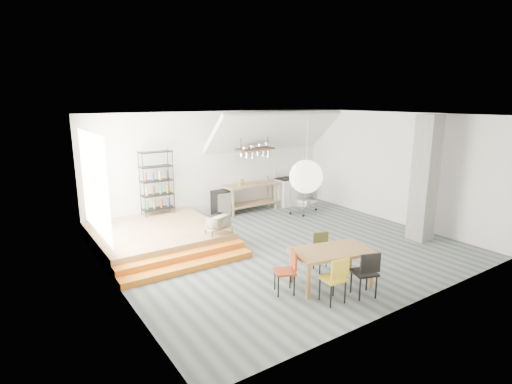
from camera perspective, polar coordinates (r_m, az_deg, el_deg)
floor at (r=9.96m, az=3.98°, el=-7.81°), size 8.00×8.00×0.00m
wall_back at (r=12.41m, az=-5.85°, el=4.01°), size 8.00×0.04×3.20m
wall_left at (r=7.78m, az=-19.84°, el=-2.22°), size 0.04×7.00×3.20m
wall_right at (r=12.34m, az=19.00°, el=3.30°), size 0.04×7.00×3.20m
ceiling at (r=9.31m, az=4.30°, el=10.91°), size 8.00×7.00×0.02m
slope_ceiling at (r=12.74m, az=2.59°, el=8.60°), size 4.40×1.44×1.32m
window_pane at (r=9.17m, az=-22.14°, el=1.12°), size 0.02×2.50×2.20m
platform at (r=10.43m, az=-13.98°, el=-6.04°), size 3.00×3.00×0.40m
step_lower at (r=8.78m, az=-9.47°, el=-10.47°), size 3.00×0.35×0.13m
step_upper at (r=9.05m, az=-10.42°, el=-9.31°), size 3.00×0.35×0.27m
concrete_column at (r=10.92m, az=22.98°, el=1.78°), size 0.50×0.50×3.20m
kitchen_counter at (r=12.85m, az=-0.68°, el=-0.04°), size 1.80×0.60×0.91m
stove at (r=13.68m, az=4.23°, el=0.12°), size 0.60×0.60×1.18m
pot_rack at (r=12.44m, az=-0.02°, el=5.85°), size 1.20×0.50×1.43m
wire_shelving at (r=11.39m, az=-14.01°, el=1.47°), size 0.88×0.38×1.80m
microwave_shelf at (r=9.65m, az=-5.35°, el=-5.09°), size 0.60×0.40×0.16m
paper_lantern at (r=7.21m, az=7.16°, el=2.20°), size 0.60×0.60×0.60m
dining_table at (r=7.94m, az=10.73°, el=-8.65°), size 1.67×1.17×0.72m
chair_mustard at (r=7.30m, az=11.31°, el=-11.72°), size 0.43×0.43×0.87m
chair_black at (r=7.63m, az=15.52°, el=-10.73°), size 0.52×0.52×0.89m
chair_olive at (r=8.63m, az=9.45°, el=-7.92°), size 0.46×0.46×0.81m
chair_red at (r=7.58m, az=4.61°, el=-10.77°), size 0.50×0.50×0.82m
rolling_cart at (r=12.76m, az=6.87°, el=-0.31°), size 1.06×0.83×0.94m
mini_fridge at (r=12.40m, az=-5.06°, el=-1.66°), size 0.47×0.47×0.80m
microwave at (r=9.60m, az=-5.37°, el=-4.18°), size 0.61×0.53×0.29m
bowl at (r=12.87m, az=0.33°, el=1.39°), size 0.24×0.24×0.05m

